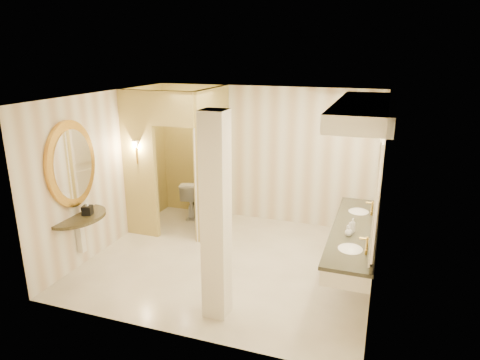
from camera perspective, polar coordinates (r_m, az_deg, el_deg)
name	(u,v)px	position (r m, az deg, el deg)	size (l,w,h in m)	color
floor	(230,261)	(7.21, -1.36, -10.77)	(4.50, 4.50, 0.00)	white
ceiling	(229,96)	(6.42, -1.53, 11.10)	(4.50, 4.50, 0.00)	silver
wall_back	(264,155)	(8.52, 3.27, 3.34)	(4.50, 0.02, 2.70)	white
wall_front	(168,233)	(4.99, -9.56, -7.00)	(4.50, 0.02, 2.70)	white
wall_left	(108,171)	(7.74, -17.24, 1.18)	(0.02, 4.00, 2.70)	white
wall_right	(380,199)	(6.30, 18.12, -2.46)	(0.02, 4.00, 2.70)	white
toilet_closet	(191,161)	(7.97, -6.55, 2.54)	(1.50, 1.55, 2.70)	tan
wall_sconce	(136,145)	(7.81, -13.71, 4.49)	(0.14, 0.14, 0.42)	gold
vanity	(361,179)	(6.21, 15.87, 0.18)	(0.75, 2.82, 2.09)	white
console_shelf	(74,187)	(7.04, -21.32, -0.82)	(1.03, 1.03, 1.97)	black
pillar	(216,219)	(5.33, -3.23, -5.16)	(0.31, 0.31, 2.70)	white
tissue_box	(87,210)	(7.13, -19.69, -3.81)	(0.14, 0.14, 0.14)	black
toilet	(194,198)	(9.00, -6.14, -2.35)	(0.44, 0.77, 0.79)	white
soap_bottle_a	(350,227)	(6.32, 14.40, -6.07)	(0.06, 0.06, 0.13)	beige
soap_bottle_b	(349,231)	(6.17, 14.31, -6.62)	(0.11, 0.11, 0.13)	silver
soap_bottle_c	(353,225)	(6.28, 14.79, -5.86)	(0.08, 0.08, 0.21)	#C6B28C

